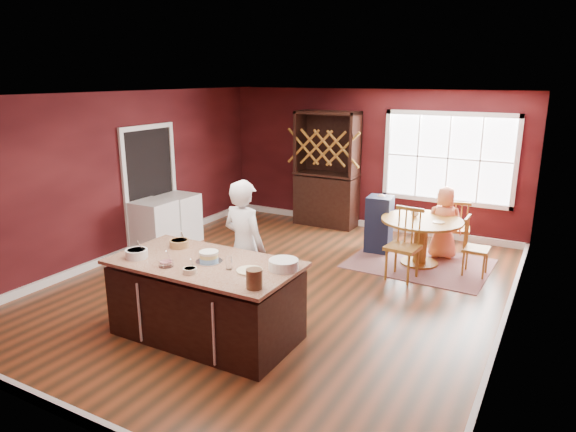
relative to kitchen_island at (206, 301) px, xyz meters
The scene contains 28 objects.
room_shell 1.90m from the kitchen_island, 88.73° to the left, with size 7.00×7.00×7.00m.
window 5.47m from the kitchen_island, 73.34° to the left, with size 2.36×0.10×1.66m, color white, non-canonical shape.
doorway 3.75m from the kitchen_island, 142.30° to the left, with size 0.08×1.26×2.13m, color white, non-canonical shape.
kitchen_island is the anchor object (origin of this frame).
dining_table 3.87m from the kitchen_island, 66.61° to the left, with size 1.27×1.27×0.75m.
baker 0.86m from the kitchen_island, 86.67° to the left, with size 0.63×0.42×1.73m, color silver.
layer_cake 0.55m from the kitchen_island, 14.53° to the left, with size 0.30×0.30×0.12m, color silver, non-canonical shape.
bowl_blue 0.96m from the kitchen_island, 160.18° to the right, with size 0.25×0.25×0.10m, color silver.
bowl_yellow 0.82m from the kitchen_island, 155.77° to the left, with size 0.24×0.24×0.09m, color tan.
bowl_pink 0.66m from the kitchen_island, 129.33° to the right, with size 0.16×0.16×0.06m, color silver.
bowl_olive 0.63m from the kitchen_island, 76.40° to the right, with size 0.15×0.15×0.06m, color silver.
drinking_glass 0.68m from the kitchen_island, ahead, with size 0.07×0.07×0.14m, color white.
dinner_plate 0.78m from the kitchen_island, ahead, with size 0.29×0.29×0.02m, color white.
white_tub 1.07m from the kitchen_island, 13.72° to the left, with size 0.32×0.32×0.11m, color white.
stoneware_crock 1.12m from the kitchen_island, 21.81° to the right, with size 0.16×0.16×0.20m, color brown.
toy_figurine 0.96m from the kitchen_island, 19.72° to the right, with size 0.04×0.04×0.07m, color yellow, non-canonical shape.
rug 3.89m from the kitchen_island, 66.61° to the left, with size 2.14×1.65×0.01m, color brown.
chair_east 4.23m from the kitchen_island, 55.48° to the left, with size 0.38×0.37×0.91m, color olive, non-canonical shape.
chair_south 3.16m from the kitchen_island, 62.39° to the left, with size 0.45×0.43×1.08m, color #985F3D, non-canonical shape.
chair_north 4.75m from the kitchen_island, 65.89° to the left, with size 0.40×0.39×0.96m, color brown, non-canonical shape.
seated_woman 4.41m from the kitchen_island, 66.20° to the left, with size 0.59×0.38×1.21m, color #EB8559.
high_chair 3.90m from the kitchen_island, 79.06° to the left, with size 0.41×0.41×1.01m, color black, non-canonical shape.
toddler 4.00m from the kitchen_island, 78.62° to the left, with size 0.18×0.14×0.26m, color #8CA5BF, non-canonical shape.
table_plate 3.93m from the kitchen_island, 62.49° to the left, with size 0.18×0.18×0.01m, color beige.
table_cup 3.92m from the kitchen_island, 69.12° to the left, with size 0.12×0.12×0.10m, color white.
hutch 4.99m from the kitchen_island, 98.65° to the left, with size 1.24×0.52×2.28m, color black.
washer 3.25m from the kitchen_island, 143.21° to the left, with size 0.62×0.60×0.90m, color white.
dryer 3.67m from the kitchen_island, 135.18° to the left, with size 0.60×0.59×0.88m, color silver.
Camera 1 is at (3.41, -5.96, 2.94)m, focal length 32.00 mm.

